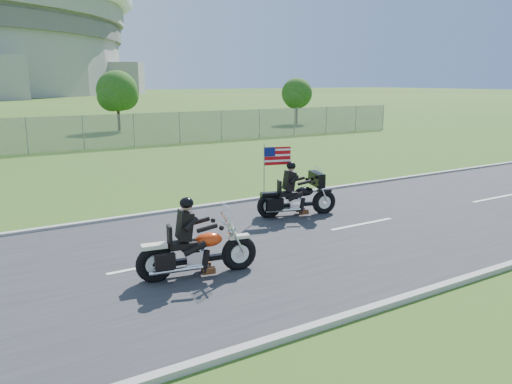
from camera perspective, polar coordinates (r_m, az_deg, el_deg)
ground at (r=11.96m, az=-2.16°, el=-6.68°), size 420.00×420.00×0.00m
road at (r=11.96m, az=-2.16°, el=-6.59°), size 120.00×8.00×0.04m
curb_north at (r=15.46m, az=-9.52°, el=-2.17°), size 120.00×0.18×0.12m
curb_south at (r=8.90m, az=11.08°, el=-13.64°), size 120.00×0.18×0.12m
tree_fence_near at (r=41.55m, az=-15.53°, el=10.84°), size 3.52×3.28×4.75m
tree_fence_far at (r=46.86m, az=4.70°, el=10.99°), size 3.08×2.87×4.20m
motorcycle_lead at (r=10.30m, az=-6.86°, el=-6.81°), size 2.54×0.89×1.71m
motorcycle_follow at (r=14.76m, az=4.69°, el=-0.67°), size 2.43×1.11×2.06m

